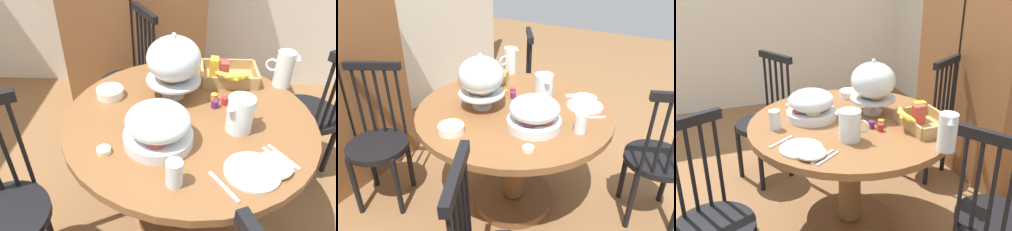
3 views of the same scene
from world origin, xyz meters
TOP-DOWN VIEW (x-y plane):
  - ground_plane at (0.00, 0.00)m, footprint 10.00×10.00m
  - wooden_armoire at (-0.36, 1.50)m, footprint 1.18×0.60m
  - dining_table at (0.06, 0.17)m, footprint 1.19×1.19m
  - windsor_chair_near_window at (-0.36, 0.97)m, footprint 0.45×0.45m
  - windsor_chair_by_cabinet at (-0.76, -0.20)m, footprint 0.45×0.44m
  - windsor_chair_facing_door at (0.37, -0.67)m, footprint 0.43×0.43m
  - windsor_chair_far_side at (0.84, 0.62)m, footprint 0.46×0.46m
  - pastry_stand_with_dome at (-0.02, 0.35)m, footprint 0.28×0.28m
  - fruit_platter_covered at (-0.08, -0.02)m, footprint 0.30×0.30m
  - orange_juice_pitcher at (0.28, 0.08)m, footprint 0.17×0.15m
  - milk_pitcher at (0.56, 0.49)m, footprint 0.17×0.10m
  - cereal_basket at (0.27, 0.52)m, footprint 0.32×0.30m
  - china_plate_large at (0.30, -0.19)m, footprint 0.22×0.22m
  - china_plate_small at (0.38, -0.16)m, footprint 0.15×0.15m
  - cereal_bowl at (-0.35, 0.33)m, footprint 0.14×0.14m
  - drinking_glass at (0.00, -0.26)m, footprint 0.06×0.06m
  - butter_dish at (-0.30, -0.10)m, footprint 0.06×0.06m
  - jam_jar_strawberry at (0.24, 0.28)m, footprint 0.04×0.04m
  - jam_jar_apricot at (0.19, 0.31)m, footprint 0.04×0.04m
  - jam_jar_grape at (0.19, 0.25)m, footprint 0.04×0.04m
  - table_knife at (0.42, -0.11)m, footprint 0.11×0.15m
  - dinner_fork at (0.44, -0.10)m, footprint 0.11×0.15m
  - soup_spoon at (0.18, -0.27)m, footprint 0.11×0.15m

SIDE VIEW (x-z plane):
  - ground_plane at x=0.00m, z-range 0.00..0.00m
  - windsor_chair_near_window at x=-0.36m, z-range -0.03..0.94m
  - windsor_chair_by_cabinet at x=-0.76m, z-range -0.03..0.94m
  - windsor_chair_facing_door at x=0.37m, z-range -0.03..0.94m
  - windsor_chair_far_side at x=0.84m, z-range -0.03..0.94m
  - dining_table at x=0.06m, z-range 0.16..0.90m
  - table_knife at x=0.42m, z-range 0.74..0.75m
  - dinner_fork at x=0.44m, z-range 0.74..0.75m
  - soup_spoon at x=0.18m, z-range 0.74..0.75m
  - china_plate_large at x=0.30m, z-range 0.74..0.75m
  - butter_dish at x=-0.30m, z-range 0.74..0.76m
  - china_plate_small at x=0.38m, z-range 0.75..0.76m
  - jam_jar_strawberry at x=0.24m, z-range 0.74..0.78m
  - jam_jar_apricot at x=0.19m, z-range 0.74..0.78m
  - jam_jar_grape at x=0.19m, z-range 0.74..0.78m
  - cereal_bowl at x=-0.35m, z-range 0.74..0.78m
  - cereal_basket at x=0.27m, z-range 0.72..0.84m
  - drinking_glass at x=0.00m, z-range 0.74..0.85m
  - orange_juice_pitcher at x=0.28m, z-range 0.73..0.90m
  - fruit_platter_covered at x=-0.08m, z-range 0.74..0.92m
  - milk_pitcher at x=0.56m, z-range 0.73..0.93m
  - pastry_stand_with_dome at x=-0.02m, z-range 0.77..1.11m
  - wooden_armoire at x=-0.36m, z-range 0.00..1.96m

